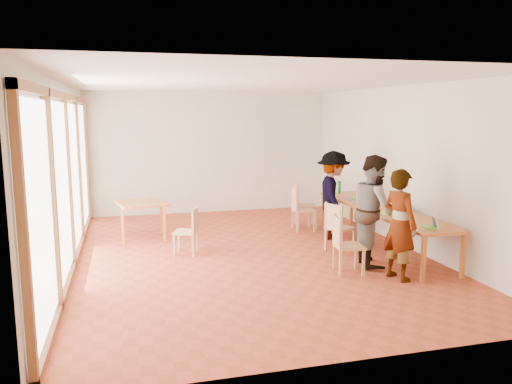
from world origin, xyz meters
TOP-DOWN VIEW (x-y plane):
  - ground at (0.00, 0.00)m, footprint 8.00×8.00m
  - wall_back at (0.00, 4.00)m, footprint 6.00×0.10m
  - wall_front at (0.00, -4.00)m, footprint 6.00×0.10m
  - wall_right at (3.00, 0.00)m, footprint 0.10×8.00m
  - window_wall at (-2.96, 0.00)m, footprint 0.10×8.00m
  - ceiling at (0.00, 0.00)m, footprint 6.00×8.00m
  - communal_table at (2.50, -0.14)m, footprint 0.80×4.00m
  - side_table at (-1.77, 1.61)m, footprint 0.90×0.90m
  - chair_near at (1.19, -1.37)m, footprint 0.48×0.48m
  - chair_mid at (1.58, -0.23)m, footprint 0.55×0.55m
  - chair_far at (1.47, 1.49)m, footprint 0.47×0.47m
  - chair_empty at (1.65, 1.87)m, footprint 0.53×0.53m
  - chair_spare at (-0.99, 0.30)m, footprint 0.51×0.51m
  - person_near at (1.88, -1.84)m, footprint 0.55×0.70m
  - person_mid at (1.86, -1.07)m, footprint 0.88×1.02m
  - person_far at (1.89, 0.69)m, footprint 0.89×1.25m
  - laptop_near at (2.46, -1.80)m, footprint 0.27×0.28m
  - laptop_mid at (2.40, -0.70)m, footprint 0.24×0.27m
  - laptop_far at (2.52, 0.79)m, footprint 0.23×0.27m
  - yellow_mug at (2.73, 0.43)m, footprint 0.17×0.17m
  - green_bottle at (2.42, 1.57)m, footprint 0.07×0.07m
  - clear_glass at (2.28, 0.73)m, footprint 0.07×0.07m
  - condiment_cup at (2.38, -0.56)m, footprint 0.08×0.08m
  - pink_phone at (2.34, -0.22)m, footprint 0.05×0.10m
  - black_pouch at (2.72, -0.48)m, footprint 0.16×0.26m

SIDE VIEW (x-z plane):
  - ground at x=0.00m, z-range 0.00..0.00m
  - chair_spare at x=-0.99m, z-range 0.29..0.74m
  - chair_mid at x=1.58m, z-range 0.31..0.79m
  - chair_near at x=1.19m, z-range 0.32..0.80m
  - chair_far at x=1.47m, z-range 0.33..0.83m
  - chair_empty at x=1.65m, z-range 0.34..0.85m
  - side_table at x=-1.77m, z-range 0.29..1.04m
  - communal_table at x=2.50m, z-range 0.33..1.08m
  - pink_phone at x=2.34m, z-range 0.75..0.76m
  - condiment_cup at x=2.38m, z-range 0.75..0.81m
  - clear_glass at x=2.28m, z-range 0.75..0.84m
  - black_pouch at x=2.72m, z-range 0.75..0.84m
  - yellow_mug at x=2.73m, z-range 0.75..0.86m
  - laptop_near at x=2.46m, z-range 0.70..0.91m
  - laptop_mid at x=2.40m, z-range 0.70..0.91m
  - laptop_far at x=2.52m, z-range 0.70..0.92m
  - person_near at x=1.88m, z-range 0.00..1.69m
  - person_far at x=1.89m, z-range 0.00..1.76m
  - green_bottle at x=2.42m, z-range 0.75..1.03m
  - person_mid at x=1.86m, z-range 0.00..1.83m
  - wall_back at x=0.00m, z-range 0.00..3.00m
  - wall_front at x=0.00m, z-range 0.00..3.00m
  - wall_right at x=3.00m, z-range 0.00..3.00m
  - window_wall at x=-2.96m, z-range 0.00..3.00m
  - ceiling at x=0.00m, z-range 3.00..3.04m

